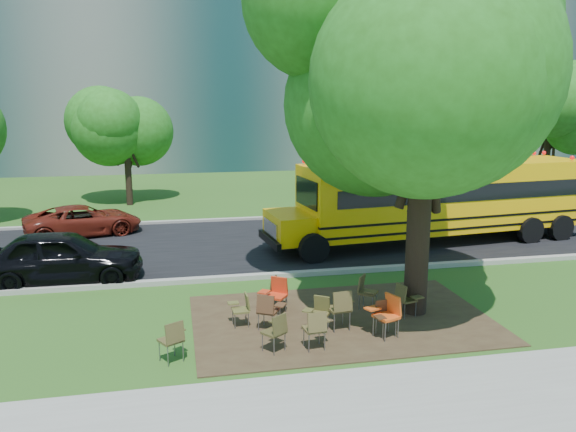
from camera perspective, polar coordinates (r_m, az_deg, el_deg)
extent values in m
plane|color=#285219|center=(13.85, 0.83, -10.02)|extent=(160.00, 160.00, 0.00)
cube|color=gray|center=(9.53, 7.71, -20.78)|extent=(60.00, 4.00, 0.04)
cube|color=#382819|center=(13.63, 5.47, -10.37)|extent=(7.00, 4.50, 0.03)
cube|color=black|center=(20.41, -3.38, -2.81)|extent=(80.00, 8.00, 0.04)
cube|color=gray|center=(16.59, -1.40, -6.04)|extent=(80.00, 0.25, 0.14)
cube|color=gray|center=(24.35, -4.76, -0.33)|extent=(80.00, 0.25, 0.14)
cube|color=slate|center=(49.20, -18.47, 17.97)|extent=(38.00, 16.00, 22.00)
cube|color=slate|center=(57.68, 17.15, 18.54)|extent=(30.00, 16.00, 25.00)
cylinder|color=black|center=(28.85, -15.94, 4.52)|extent=(0.32, 0.32, 3.50)
sphere|color=#235D15|center=(28.67, -16.21, 9.43)|extent=(4.80, 4.80, 4.80)
cylinder|color=black|center=(28.82, 10.53, 5.47)|extent=(0.38, 0.38, 4.20)
sphere|color=#235D15|center=(28.66, 10.75, 11.32)|extent=(5.60, 5.60, 5.60)
cylinder|color=black|center=(31.88, 24.70, 4.64)|extent=(0.34, 0.34, 3.60)
sphere|color=#235D15|center=(31.72, 25.09, 9.21)|extent=(5.00, 5.00, 5.00)
cylinder|color=black|center=(13.65, 13.15, -0.05)|extent=(0.56, 0.56, 4.83)
sphere|color=#235D15|center=(13.40, 13.87, 14.75)|extent=(7.20, 7.20, 7.20)
cube|color=#F3AF07|center=(21.19, 15.74, 2.04)|extent=(10.94, 3.63, 2.39)
cube|color=black|center=(21.31, 16.43, 2.79)|extent=(10.37, 3.60, 0.59)
cube|color=#F3AF07|center=(18.74, 0.16, -1.09)|extent=(1.50, 2.28, 0.93)
cube|color=black|center=(21.30, 15.65, 0.43)|extent=(10.97, 3.66, 0.08)
cube|color=black|center=(21.37, 15.59, -0.52)|extent=(10.97, 3.66, 0.08)
cylinder|color=black|center=(17.87, 2.65, -3.35)|extent=(1.00, 0.40, 0.98)
cylinder|color=black|center=(20.11, 0.21, -1.64)|extent=(1.00, 0.40, 0.98)
cylinder|color=black|center=(22.19, 23.41, -1.35)|extent=(1.00, 0.40, 0.98)
cylinder|color=black|center=(24.02, 19.61, -0.12)|extent=(1.00, 0.40, 0.98)
cylinder|color=black|center=(23.10, 25.97, -1.08)|extent=(1.00, 0.40, 0.98)
cylinder|color=black|center=(24.87, 22.11, 0.08)|extent=(1.00, 0.40, 0.98)
cube|color=#4B4220|center=(11.64, -11.82, -12.25)|extent=(0.56, 0.55, 0.05)
cube|color=#4B4220|center=(11.40, -11.42, -11.54)|extent=(0.39, 0.28, 0.40)
cube|color=#4B4220|center=(11.81, -11.16, -11.22)|extent=(0.33, 0.35, 0.03)
cylinder|color=slate|center=(11.79, -12.93, -13.16)|extent=(0.02, 0.02, 0.45)
cylinder|color=slate|center=(11.67, -10.61, -13.34)|extent=(0.02, 0.02, 0.45)
cube|color=#4C2E1B|center=(12.85, -2.02, -9.62)|extent=(0.57, 0.56, 0.05)
cube|color=#4C2E1B|center=(12.61, -2.32, -8.96)|extent=(0.40, 0.28, 0.41)
cube|color=#4C2E1B|center=(12.85, -0.78, -9.02)|extent=(0.33, 0.36, 0.03)
cylinder|color=slate|center=(13.14, -2.47, -10.19)|extent=(0.02, 0.02, 0.45)
cylinder|color=slate|center=(12.73, -1.55, -10.93)|extent=(0.02, 0.02, 0.45)
cube|color=#433C1D|center=(11.79, -1.47, -11.72)|extent=(0.56, 0.56, 0.05)
cube|color=#433C1D|center=(11.59, -0.83, -10.98)|extent=(0.37, 0.31, 0.39)
cube|color=#433C1D|center=(11.98, -1.17, -10.71)|extent=(0.33, 0.35, 0.03)
cylinder|color=slate|center=(11.87, -2.62, -12.71)|extent=(0.02, 0.02, 0.44)
cylinder|color=slate|center=(11.88, -0.30, -12.67)|extent=(0.02, 0.02, 0.44)
cube|color=#504A22|center=(12.76, 3.21, -9.96)|extent=(0.53, 0.53, 0.05)
cube|color=#504A22|center=(12.84, 3.47, -8.86)|extent=(0.36, 0.28, 0.37)
cube|color=#504A22|center=(12.68, 2.05, -9.56)|extent=(0.31, 0.33, 0.03)
cylinder|color=slate|center=(12.65, 3.63, -11.18)|extent=(0.02, 0.02, 0.42)
cylinder|color=slate|center=(13.03, 2.77, -10.48)|extent=(0.02, 0.02, 0.42)
cube|color=brown|center=(11.90, 2.69, -11.40)|extent=(0.46, 0.44, 0.05)
cube|color=brown|center=(11.65, 3.00, -10.72)|extent=(0.41, 0.13, 0.41)
cube|color=brown|center=(12.05, 3.58, -10.47)|extent=(0.25, 0.30, 0.03)
cylinder|color=slate|center=(12.09, 1.61, -12.19)|extent=(0.02, 0.02, 0.46)
cylinder|color=slate|center=(11.90, 3.76, -12.62)|extent=(0.02, 0.02, 0.46)
cube|color=#3F2716|center=(12.70, 9.94, -10.23)|extent=(0.43, 0.42, 0.05)
cube|color=#3F2716|center=(12.76, 9.60, -9.13)|extent=(0.38, 0.14, 0.37)
cube|color=#3F2716|center=(12.46, 9.34, -10.11)|extent=(0.24, 0.28, 0.03)
cylinder|color=slate|center=(12.73, 10.88, -11.24)|extent=(0.02, 0.02, 0.42)
cylinder|color=slate|center=(12.84, 8.93, -10.96)|extent=(0.02, 0.02, 0.42)
cube|color=#D84F17|center=(12.58, 9.93, -10.03)|extent=(0.59, 0.60, 0.06)
cube|color=#D84F17|center=(12.63, 10.65, -8.78)|extent=(0.26, 0.45, 0.45)
cube|color=#D84F17|center=(12.62, 8.59, -9.27)|extent=(0.38, 0.34, 0.03)
cylinder|color=slate|center=(12.43, 9.85, -11.56)|extent=(0.03, 0.03, 0.50)
cylinder|color=slate|center=(12.93, 9.94, -10.63)|extent=(0.03, 0.03, 0.50)
cube|color=#47401F|center=(13.87, 11.93, -8.32)|extent=(0.47, 0.49, 0.05)
cube|color=#47401F|center=(13.70, 11.38, -7.61)|extent=(0.18, 0.40, 0.39)
cube|color=#47401F|center=(13.75, 12.99, -8.05)|extent=(0.31, 0.27, 0.03)
cylinder|color=slate|center=(14.17, 12.02, -8.83)|extent=(0.02, 0.02, 0.43)
cylinder|color=slate|center=(13.73, 11.76, -9.49)|extent=(0.02, 0.02, 0.43)
cube|color=brown|center=(13.05, -4.86, -9.52)|extent=(0.38, 0.40, 0.05)
cube|color=brown|center=(13.01, -4.16, -8.64)|extent=(0.11, 0.37, 0.37)
cube|color=brown|center=(13.19, -5.59, -8.78)|extent=(0.27, 0.21, 0.03)
cylinder|color=slate|center=(12.96, -5.41, -10.66)|extent=(0.02, 0.02, 0.41)
cylinder|color=slate|center=(13.29, -4.30, -10.05)|extent=(0.02, 0.02, 0.41)
cube|color=red|center=(13.69, -1.21, -8.16)|extent=(0.60, 0.60, 0.05)
cube|color=red|center=(13.78, -0.88, -7.01)|extent=(0.40, 0.32, 0.42)
cube|color=red|center=(13.63, -2.45, -7.70)|extent=(0.36, 0.37, 0.03)
cylinder|color=slate|center=(13.55, -0.83, -9.44)|extent=(0.03, 0.03, 0.47)
cylinder|color=slate|center=(14.00, -1.57, -8.74)|extent=(0.03, 0.03, 0.47)
cube|color=#473019|center=(14.25, -0.90, -7.66)|extent=(0.49, 0.50, 0.04)
cube|color=#473019|center=(14.23, -1.52, -6.86)|extent=(0.25, 0.35, 0.36)
cube|color=#473019|center=(13.99, -0.69, -7.58)|extent=(0.31, 0.29, 0.03)
cylinder|color=slate|center=(14.41, -0.13, -8.28)|extent=(0.02, 0.02, 0.40)
cylinder|color=slate|center=(14.23, -1.67, -8.55)|extent=(0.02, 0.02, 0.40)
cube|color=#4D4221|center=(12.88, 5.18, -9.38)|extent=(0.52, 0.51, 0.06)
cube|color=#4D4221|center=(12.62, 5.58, -8.64)|extent=(0.46, 0.17, 0.45)
cube|color=#4D4221|center=(13.07, 5.99, -8.45)|extent=(0.29, 0.34, 0.03)
cylinder|color=slate|center=(13.06, 4.04, -10.24)|extent=(0.03, 0.03, 0.50)
cylinder|color=slate|center=(12.88, 6.30, -10.59)|extent=(0.03, 0.03, 0.50)
cube|color=brown|center=(14.13, 8.15, -7.71)|extent=(0.58, 0.58, 0.05)
cube|color=brown|center=(14.11, 7.46, -6.77)|extent=(0.32, 0.38, 0.41)
cube|color=brown|center=(13.84, 8.43, -7.62)|extent=(0.36, 0.35, 0.03)
cylinder|color=slate|center=(14.32, 8.99, -8.44)|extent=(0.02, 0.02, 0.45)
cylinder|color=slate|center=(14.10, 7.24, -8.71)|extent=(0.02, 0.02, 0.45)
imported|color=black|center=(17.24, -21.99, -3.84)|extent=(4.48, 1.87, 1.52)
imported|color=#5D190F|center=(22.90, -20.07, -0.43)|extent=(4.67, 3.14, 1.19)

